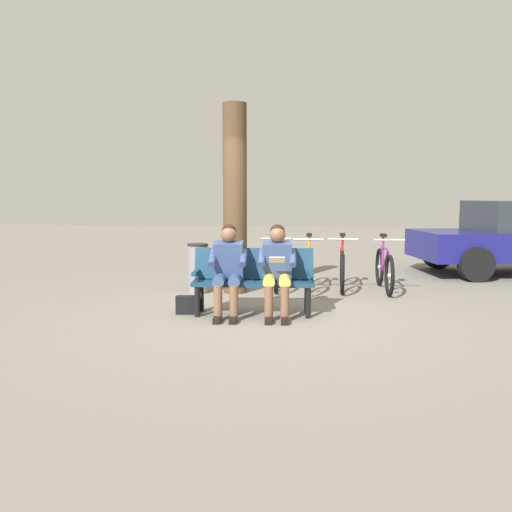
{
  "coord_description": "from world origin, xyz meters",
  "views": [
    {
      "loc": [
        -0.71,
        6.93,
        1.58
      ],
      "look_at": [
        0.21,
        -0.24,
        0.75
      ],
      "focal_mm": 37.23,
      "sensor_mm": 36.0,
      "label": 1
    }
  ],
  "objects_px": {
    "person_companion": "(228,266)",
    "bicycle_orange": "(275,267)",
    "tree_trunk": "(235,199)",
    "litter_bin": "(198,268)",
    "bicycle_purple": "(384,269)",
    "bicycle_blue": "(309,268)",
    "handbag": "(187,305)",
    "person_reading": "(277,266)",
    "bench": "(253,276)",
    "bicycle_red": "(342,268)"
  },
  "relations": [
    {
      "from": "person_reading",
      "to": "bicycle_purple",
      "type": "xyz_separation_m",
      "value": [
        -1.6,
        -2.1,
        -0.31
      ]
    },
    {
      "from": "person_companion",
      "to": "person_reading",
      "type": "bearing_deg",
      "value": 179.95
    },
    {
      "from": "tree_trunk",
      "to": "bicycle_purple",
      "type": "relative_size",
      "value": 1.8
    },
    {
      "from": "bench",
      "to": "litter_bin",
      "type": "bearing_deg",
      "value": -55.95
    },
    {
      "from": "person_companion",
      "to": "bicycle_orange",
      "type": "distance_m",
      "value": 2.24
    },
    {
      "from": "bicycle_blue",
      "to": "tree_trunk",
      "type": "bearing_deg",
      "value": -71.34
    },
    {
      "from": "bench",
      "to": "bicycle_blue",
      "type": "distance_m",
      "value": 2.03
    },
    {
      "from": "person_reading",
      "to": "person_companion",
      "type": "relative_size",
      "value": 1.0
    },
    {
      "from": "person_reading",
      "to": "bicycle_blue",
      "type": "xyz_separation_m",
      "value": [
        -0.35,
        -2.05,
        -0.31
      ]
    },
    {
      "from": "bicycle_blue",
      "to": "bicycle_orange",
      "type": "distance_m",
      "value": 0.59
    },
    {
      "from": "person_reading",
      "to": "bicycle_red",
      "type": "height_order",
      "value": "person_reading"
    },
    {
      "from": "bicycle_red",
      "to": "handbag",
      "type": "bearing_deg",
      "value": -42.92
    },
    {
      "from": "handbag",
      "to": "bicycle_red",
      "type": "height_order",
      "value": "bicycle_red"
    },
    {
      "from": "bench",
      "to": "handbag",
      "type": "xyz_separation_m",
      "value": [
        0.87,
        0.15,
        -0.39
      ]
    },
    {
      "from": "bench",
      "to": "person_companion",
      "type": "xyz_separation_m",
      "value": [
        0.31,
        0.19,
        0.16
      ]
    },
    {
      "from": "bench",
      "to": "bicycle_red",
      "type": "height_order",
      "value": "bicycle_red"
    },
    {
      "from": "bench",
      "to": "bicycle_blue",
      "type": "bearing_deg",
      "value": -113.96
    },
    {
      "from": "person_companion",
      "to": "bicycle_blue",
      "type": "distance_m",
      "value": 2.33
    },
    {
      "from": "person_companion",
      "to": "bench",
      "type": "bearing_deg",
      "value": -152.98
    },
    {
      "from": "person_companion",
      "to": "tree_trunk",
      "type": "bearing_deg",
      "value": -87.86
    },
    {
      "from": "bench",
      "to": "bicycle_blue",
      "type": "height_order",
      "value": "bicycle_blue"
    },
    {
      "from": "litter_bin",
      "to": "tree_trunk",
      "type": "bearing_deg",
      "value": -168.27
    },
    {
      "from": "litter_bin",
      "to": "bicycle_blue",
      "type": "height_order",
      "value": "bicycle_blue"
    },
    {
      "from": "litter_bin",
      "to": "bicycle_orange",
      "type": "xyz_separation_m",
      "value": [
        -1.19,
        -0.61,
        -0.04
      ]
    },
    {
      "from": "person_companion",
      "to": "bicycle_red",
      "type": "bearing_deg",
      "value": -129.29
    },
    {
      "from": "bicycle_purple",
      "to": "bicycle_blue",
      "type": "relative_size",
      "value": 1.0
    },
    {
      "from": "person_reading",
      "to": "litter_bin",
      "type": "bearing_deg",
      "value": -51.2
    },
    {
      "from": "bicycle_blue",
      "to": "bicycle_orange",
      "type": "xyz_separation_m",
      "value": [
        0.58,
        -0.09,
        0.0
      ]
    },
    {
      "from": "bicycle_purple",
      "to": "bicycle_orange",
      "type": "height_order",
      "value": "same"
    },
    {
      "from": "person_companion",
      "to": "tree_trunk",
      "type": "relative_size",
      "value": 0.4
    },
    {
      "from": "bench",
      "to": "bicycle_purple",
      "type": "bearing_deg",
      "value": -138.75
    },
    {
      "from": "person_reading",
      "to": "bicycle_orange",
      "type": "distance_m",
      "value": 2.17
    },
    {
      "from": "person_reading",
      "to": "tree_trunk",
      "type": "distance_m",
      "value": 2.02
    },
    {
      "from": "handbag",
      "to": "bicycle_purple",
      "type": "height_order",
      "value": "bicycle_purple"
    },
    {
      "from": "bicycle_red",
      "to": "bicycle_blue",
      "type": "xyz_separation_m",
      "value": [
        0.56,
        0.12,
        0.0
      ]
    },
    {
      "from": "bicycle_orange",
      "to": "person_reading",
      "type": "bearing_deg",
      "value": -1.34
    },
    {
      "from": "bicycle_red",
      "to": "person_reading",
      "type": "bearing_deg",
      "value": -21.49
    },
    {
      "from": "handbag",
      "to": "litter_bin",
      "type": "xyz_separation_m",
      "value": [
        0.22,
        -1.52,
        0.28
      ]
    },
    {
      "from": "tree_trunk",
      "to": "litter_bin",
      "type": "height_order",
      "value": "tree_trunk"
    },
    {
      "from": "bench",
      "to": "handbag",
      "type": "height_order",
      "value": "bench"
    },
    {
      "from": "person_companion",
      "to": "handbag",
      "type": "height_order",
      "value": "person_companion"
    },
    {
      "from": "handbag",
      "to": "bicycle_orange",
      "type": "relative_size",
      "value": 0.18
    },
    {
      "from": "person_companion",
      "to": "handbag",
      "type": "xyz_separation_m",
      "value": [
        0.56,
        -0.04,
        -0.54
      ]
    },
    {
      "from": "handbag",
      "to": "bicycle_red",
      "type": "xyz_separation_m",
      "value": [
        -2.11,
        -2.17,
        0.24
      ]
    },
    {
      "from": "tree_trunk",
      "to": "litter_bin",
      "type": "distance_m",
      "value": 1.26
    },
    {
      "from": "bicycle_orange",
      "to": "tree_trunk",
      "type": "bearing_deg",
      "value": -58.04
    },
    {
      "from": "handbag",
      "to": "bench",
      "type": "bearing_deg",
      "value": -170.47
    },
    {
      "from": "bicycle_purple",
      "to": "bicycle_red",
      "type": "xyz_separation_m",
      "value": [
        0.69,
        -0.06,
        0.0
      ]
    },
    {
      "from": "person_reading",
      "to": "litter_bin",
      "type": "distance_m",
      "value": 2.09
    },
    {
      "from": "litter_bin",
      "to": "person_reading",
      "type": "bearing_deg",
      "value": 133.09
    }
  ]
}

